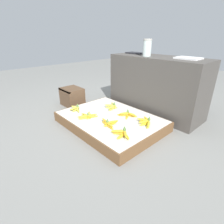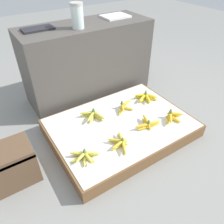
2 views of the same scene
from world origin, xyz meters
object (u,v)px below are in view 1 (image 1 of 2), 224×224
at_px(banana_bunch_front_midleft, 88,116).
at_px(banana_bunch_middle_midright, 127,115).
at_px(wooden_crate, 72,97).
at_px(banana_bunch_front_left, 76,108).
at_px(banana_bunch_middle_midleft, 112,106).
at_px(banana_bunch_front_right, 122,133).
at_px(banana_bunch_middle_right, 146,122).
at_px(foam_tray_white, 188,58).
at_px(glass_jar, 147,48).
at_px(banana_bunch_front_midright, 109,123).

bearing_deg(banana_bunch_front_midleft, banana_bunch_middle_midright, 51.41).
bearing_deg(wooden_crate, banana_bunch_front_left, -24.81).
bearing_deg(banana_bunch_front_left, banana_bunch_middle_midleft, 53.83).
height_order(wooden_crate, banana_bunch_front_right, wooden_crate).
relative_size(banana_bunch_middle_midright, banana_bunch_middle_right, 1.07).
xyz_separation_m(banana_bunch_front_left, banana_bunch_middle_midright, (0.60, 0.35, 0.00)).
xyz_separation_m(banana_bunch_front_left, banana_bunch_middle_midleft, (0.28, 0.39, 0.00)).
distance_m(banana_bunch_middle_midright, foam_tray_white, 0.97).
height_order(wooden_crate, banana_bunch_middle_midleft, wooden_crate).
distance_m(banana_bunch_front_right, glass_jar, 1.22).
relative_size(banana_bunch_front_left, banana_bunch_middle_midleft, 1.08).
bearing_deg(banana_bunch_front_midright, wooden_crate, 169.73).
bearing_deg(banana_bunch_front_left, wooden_crate, 155.19).
bearing_deg(wooden_crate, banana_bunch_front_right, -10.16).
height_order(banana_bunch_middle_midright, banana_bunch_middle_right, banana_bunch_middle_right).
distance_m(wooden_crate, banana_bunch_middle_right, 1.35).
relative_size(banana_bunch_middle_right, glass_jar, 0.96).
relative_size(banana_bunch_front_midleft, glass_jar, 1.12).
bearing_deg(banana_bunch_middle_midright, wooden_crate, -173.31).
relative_size(wooden_crate, banana_bunch_middle_midright, 1.51).
bearing_deg(banana_bunch_front_midright, banana_bunch_front_midleft, -170.80).
xyz_separation_m(banana_bunch_front_right, banana_bunch_middle_right, (0.00, 0.37, -0.00)).
relative_size(glass_jar, foam_tray_white, 0.78).
distance_m(banana_bunch_front_midright, foam_tray_white, 1.20).
distance_m(banana_bunch_middle_midright, banana_bunch_middle_right, 0.27).
relative_size(banana_bunch_middle_midleft, banana_bunch_middle_right, 1.00).
height_order(wooden_crate, banana_bunch_middle_midright, wooden_crate).
xyz_separation_m(wooden_crate, banana_bunch_front_midleft, (0.77, -0.25, 0.01)).
relative_size(banana_bunch_front_midright, banana_bunch_front_right, 1.12).
bearing_deg(banana_bunch_front_midleft, banana_bunch_front_left, 174.27).
relative_size(wooden_crate, banana_bunch_middle_right, 1.61).
bearing_deg(banana_bunch_middle_right, banana_bunch_front_midright, -127.52).
xyz_separation_m(banana_bunch_middle_right, glass_jar, (-0.44, 0.51, 0.73)).
xyz_separation_m(banana_bunch_middle_midleft, banana_bunch_middle_right, (0.59, -0.03, -0.00)).
bearing_deg(banana_bunch_middle_right, banana_bunch_middle_midleft, 176.65).
bearing_deg(banana_bunch_middle_right, wooden_crate, -174.41).
distance_m(banana_bunch_front_midright, glass_jar, 1.13).
height_order(banana_bunch_middle_midleft, banana_bunch_middle_right, same).
distance_m(glass_jar, foam_tray_white, 0.52).
height_order(banana_bunch_middle_right, foam_tray_white, foam_tray_white).
distance_m(banana_bunch_front_midleft, banana_bunch_middle_midright, 0.48).
distance_m(wooden_crate, banana_bunch_front_right, 1.36).
relative_size(banana_bunch_front_right, banana_bunch_middle_right, 1.05).
bearing_deg(wooden_crate, glass_jar, 35.11).
height_order(banana_bunch_front_midleft, banana_bunch_front_midright, banana_bunch_front_midright).
bearing_deg(banana_bunch_front_right, wooden_crate, 169.84).
bearing_deg(banana_bunch_middle_right, banana_bunch_front_right, -90.48).
height_order(banana_bunch_front_midleft, banana_bunch_middle_right, banana_bunch_middle_right).
xyz_separation_m(banana_bunch_front_midleft, glass_jar, (0.13, 0.89, 0.74)).
height_order(banana_bunch_front_midleft, banana_bunch_front_right, banana_bunch_front_right).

